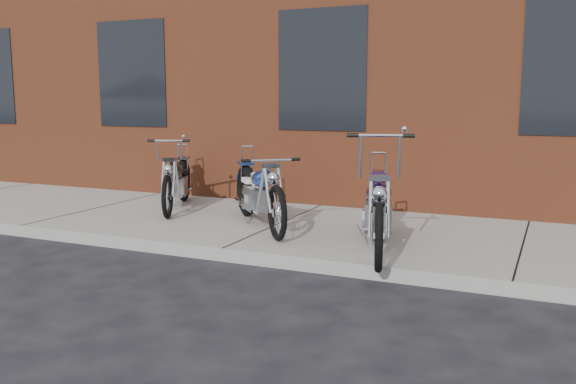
% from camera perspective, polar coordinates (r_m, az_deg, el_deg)
% --- Properties ---
extents(ground, '(120.00, 120.00, 0.00)m').
position_cam_1_polar(ground, '(6.77, -6.17, -6.50)').
color(ground, black).
rests_on(ground, ground).
extents(sidewalk, '(22.00, 3.00, 0.15)m').
position_cam_1_polar(sidewalk, '(8.05, -0.79, -3.47)').
color(sidewalk, gray).
rests_on(sidewalk, ground).
extents(chopper_purple, '(0.82, 2.24, 1.29)m').
position_cam_1_polar(chopper_purple, '(6.63, 8.44, -1.87)').
color(chopper_purple, black).
rests_on(chopper_purple, sidewalk).
extents(chopper_blue, '(1.57, 1.78, 0.98)m').
position_cam_1_polar(chopper_blue, '(7.79, -2.73, -0.27)').
color(chopper_blue, black).
rests_on(chopper_blue, sidewalk).
extents(chopper_third, '(0.98, 1.95, 1.07)m').
position_cam_1_polar(chopper_third, '(9.22, -10.37, 0.81)').
color(chopper_third, black).
rests_on(chopper_third, sidewalk).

